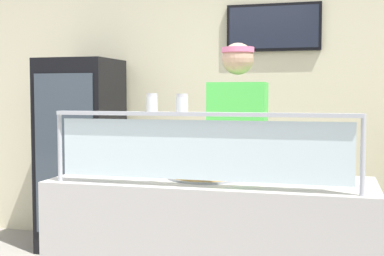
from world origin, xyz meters
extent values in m
cube|color=beige|center=(0.88, 2.33, 1.35)|extent=(6.16, 0.08, 2.70)
cube|color=black|center=(1.00, 2.26, 2.02)|extent=(0.84, 0.04, 0.42)
cube|color=#1E2333|center=(1.00, 2.24, 2.02)|extent=(0.79, 0.01, 0.37)
cylinder|color=#B2B5BC|center=(0.10, 0.06, 1.14)|extent=(0.02, 0.02, 0.38)
cylinder|color=#B2B5BC|center=(1.66, 0.06, 1.14)|extent=(0.02, 0.02, 0.38)
cube|color=silver|center=(0.88, 0.06, 1.14)|extent=(1.50, 0.01, 0.30)
cube|color=#B2B5BC|center=(0.88, 0.06, 1.32)|extent=(1.56, 0.06, 0.02)
cylinder|color=#9EA0A8|center=(0.84, 0.37, 0.96)|extent=(0.43, 0.43, 0.01)
cylinder|color=tan|center=(0.84, 0.37, 0.97)|extent=(0.41, 0.41, 0.02)
cylinder|color=gold|center=(0.84, 0.37, 0.98)|extent=(0.35, 0.35, 0.01)
cube|color=#ADAFB7|center=(0.87, 0.35, 0.99)|extent=(0.08, 0.28, 0.01)
cylinder|color=white|center=(0.63, 0.06, 1.37)|extent=(0.06, 0.06, 0.08)
cylinder|color=white|center=(0.63, 0.06, 1.36)|extent=(0.05, 0.05, 0.05)
cylinder|color=silver|center=(0.63, 0.06, 1.42)|extent=(0.05, 0.05, 0.02)
cylinder|color=white|center=(0.79, 0.06, 1.37)|extent=(0.06, 0.06, 0.07)
cylinder|color=red|center=(0.79, 0.06, 1.36)|extent=(0.05, 0.05, 0.05)
cylinder|color=silver|center=(0.79, 0.06, 1.42)|extent=(0.06, 0.06, 0.02)
cylinder|color=#23232D|center=(0.80, 0.96, 0.47)|extent=(0.13, 0.13, 0.95)
cylinder|color=#23232D|center=(1.02, 0.96, 0.47)|extent=(0.13, 0.13, 0.95)
cube|color=#4CD14C|center=(0.91, 0.96, 1.23)|extent=(0.38, 0.21, 0.55)
sphere|color=tan|center=(0.91, 0.96, 1.66)|extent=(0.21, 0.21, 0.21)
cylinder|color=pink|center=(0.91, 0.96, 1.71)|extent=(0.21, 0.21, 0.04)
cylinder|color=tan|center=(1.09, 0.74, 1.13)|extent=(0.08, 0.34, 0.08)
cube|color=black|center=(-0.71, 1.89, 0.87)|extent=(0.65, 0.62, 1.74)
cube|color=#38424C|center=(-0.71, 1.57, 0.90)|extent=(0.55, 0.02, 1.39)
cylinder|color=blue|center=(-0.87, 1.68, 0.96)|extent=(0.06, 0.06, 0.20)
cylinder|color=red|center=(-0.71, 1.68, 0.96)|extent=(0.06, 0.06, 0.20)
cylinder|color=red|center=(-0.55, 1.68, 0.96)|extent=(0.06, 0.06, 0.20)
camera|label=1|loc=(1.53, -2.48, 1.42)|focal=49.16mm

